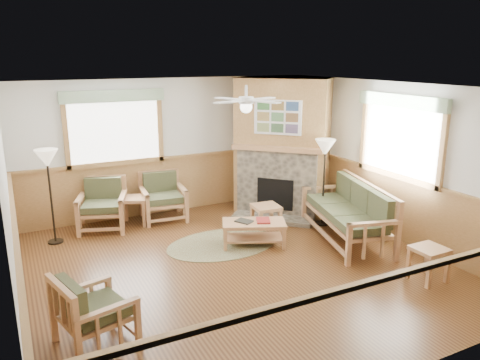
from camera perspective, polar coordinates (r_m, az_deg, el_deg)
name	(u,v)px	position (r m, az deg, el deg)	size (l,w,h in m)	color
floor	(237,266)	(7.28, -0.33, -10.48)	(6.00, 6.00, 0.01)	#513016
ceiling	(237,87)	(6.59, -0.37, 11.29)	(6.00, 6.00, 0.01)	white
wall_back	(171,146)	(9.52, -8.44, 4.08)	(6.00, 0.02, 2.70)	silver
wall_front	(385,258)	(4.48, 17.24, -9.11)	(6.00, 0.02, 2.70)	silver
wall_left	(9,211)	(6.15, -26.31, -3.40)	(0.02, 6.00, 2.70)	silver
wall_right	(392,161)	(8.54, 18.00, 2.25)	(0.02, 6.00, 2.70)	silver
wainscot	(237,232)	(7.06, -0.34, -6.41)	(6.00, 6.00, 1.10)	#9C7140
fireplace	(283,146)	(9.53, 5.22, 4.20)	(2.20, 2.20, 2.70)	#9C7140
window_back	(112,89)	(9.05, -15.37, 10.70)	(1.90, 0.16, 1.50)	white
window_right	(405,93)	(8.20, 19.46, 9.99)	(0.16, 1.90, 1.50)	white
ceiling_fan	(246,88)	(6.99, 0.76, 11.17)	(1.24, 1.24, 0.36)	white
sofa	(346,212)	(8.32, 12.81, -3.84)	(0.88, 2.14, 0.99)	#B07D52
armchair_back_left	(102,205)	(8.96, -16.45, -2.93)	(0.82, 0.82, 0.93)	#B07D52
armchair_back_right	(163,197)	(9.22, -9.35, -2.06)	(0.81, 0.81, 0.91)	#B07D52
armchair_left	(94,309)	(5.58, -17.34, -14.83)	(0.74, 0.74, 0.83)	#B07D52
coffee_table	(254,233)	(7.95, 1.69, -6.53)	(1.05, 0.52, 0.42)	#B07D52
end_table_chairs	(134,211)	(9.10, -12.75, -3.68)	(0.48, 0.46, 0.54)	#B07D52
end_table_sofa	(428,264)	(7.27, 21.95, -9.48)	(0.45, 0.43, 0.50)	#B07D52
footstool	(266,216)	(8.80, 3.20, -4.40)	(0.48, 0.48, 0.41)	#B07D52
braided_rug	(223,244)	(8.05, -2.14, -7.81)	(1.95, 1.95, 0.01)	brown
floor_lamp_left	(51,197)	(8.47, -22.06, -1.92)	(0.38, 0.38, 1.64)	black
floor_lamp_right	(324,182)	(8.86, 10.16, -0.30)	(0.38, 0.38, 1.65)	black
book_red	(263,220)	(7.89, 2.84, -4.85)	(0.22, 0.30, 0.03)	maroon
book_dark	(244,220)	(7.86, 0.50, -4.96)	(0.20, 0.27, 0.03)	#282721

